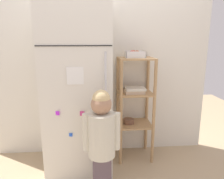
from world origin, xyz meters
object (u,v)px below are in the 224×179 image
(pantry_shelf_unit, at_px, (135,100))
(fruit_bin, at_px, (135,54))
(child_standing, at_px, (102,135))
(refrigerator, at_px, (78,92))

(pantry_shelf_unit, xyz_separation_m, fruit_bin, (-0.01, 0.01, 0.53))
(child_standing, distance_m, fruit_bin, 1.02)
(child_standing, bearing_deg, fruit_bin, 59.04)
(refrigerator, relative_size, fruit_bin, 7.86)
(refrigerator, height_order, fruit_bin, refrigerator)
(pantry_shelf_unit, distance_m, fruit_bin, 0.53)
(pantry_shelf_unit, bearing_deg, refrigerator, -167.66)
(child_standing, height_order, pantry_shelf_unit, pantry_shelf_unit)
(child_standing, relative_size, pantry_shelf_unit, 0.83)
(pantry_shelf_unit, bearing_deg, child_standing, -121.76)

